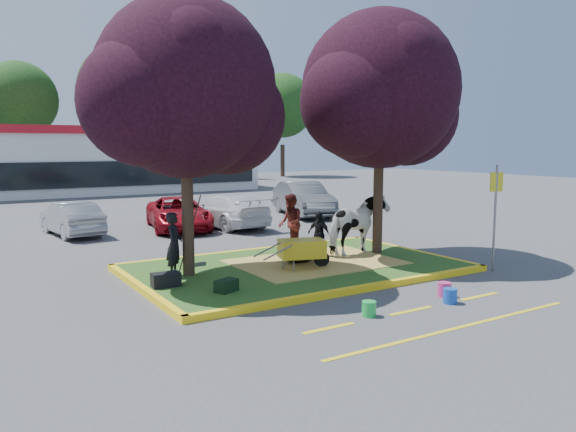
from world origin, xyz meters
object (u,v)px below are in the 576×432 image
wheelbarrow (302,249)px  bucket_pink (444,289)px  bucket_green (369,309)px  handler (174,245)px  calf (300,254)px  bucket_blue (450,296)px  car_silver (71,218)px  sign_post (495,205)px  cow (358,225)px

wheelbarrow → bucket_pink: size_ratio=6.41×
bucket_green → bucket_pink: bucket_pink is taller
bucket_green → handler: bearing=116.3°
calf → bucket_blue: size_ratio=3.38×
handler → car_silver: 8.65m
bucket_pink → handler: bearing=136.8°
bucket_blue → car_silver: size_ratio=0.08×
sign_post → bucket_blue: bearing=-143.1°
calf → car_silver: size_ratio=0.28×
calf → sign_post: sign_post is taller
bucket_pink → car_silver: 13.86m
cow → car_silver: cow is taller
handler → bucket_blue: bearing=-104.3°
calf → bucket_green: 4.38m
calf → bucket_green: size_ratio=3.58×
handler → car_silver: size_ratio=0.41×
sign_post → handler: bearing=169.0°
handler → bucket_green: 5.03m
bucket_green → bucket_blue: (1.99, -0.20, 0.01)m
wheelbarrow → car_silver: size_ratio=0.54×
car_silver → calf: bearing=108.0°
wheelbarrow → bucket_green: 3.62m
sign_post → bucket_blue: (-3.25, -1.52, -1.56)m
sign_post → bucket_pink: sign_post is taller
cow → wheelbarrow: bearing=92.4°
wheelbarrow → car_silver: bearing=128.2°
cow → car_silver: (-6.01, 8.81, -0.39)m
handler → bucket_pink: (4.49, -4.23, -0.76)m
bucket_blue → calf: bearing=100.7°
wheelbarrow → sign_post: bearing=-8.6°
sign_post → bucket_green: 5.62m
sign_post → bucket_green: sign_post is taller
bucket_pink → cow: bearing=78.2°
bucket_blue → cow: bearing=75.6°
cow → wheelbarrow: (-2.37, -0.77, -0.33)m
sign_post → bucket_green: size_ratio=9.37×
wheelbarrow → bucket_blue: wheelbarrow is taller
bucket_green → bucket_blue: bearing=-5.7°
cow → sign_post: size_ratio=0.74×
calf → bucket_blue: calf is taller
handler → wheelbarrow: (2.97, -0.96, -0.25)m
wheelbarrow → bucket_green: wheelbarrow is taller
sign_post → bucket_blue: sign_post is taller
cow → handler: size_ratio=1.32×
handler → bucket_blue: handler is taller
sign_post → bucket_green: (-5.24, -1.32, -1.57)m
sign_post → bucket_pink: 3.51m
cow → sign_post: 3.69m
handler → sign_post: sign_post is taller
handler → sign_post: bearing=-79.2°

